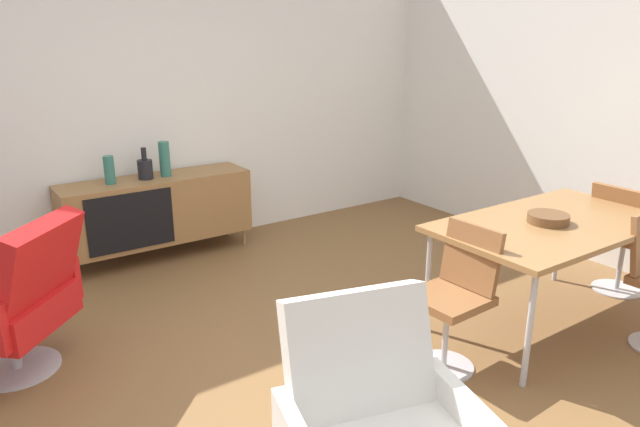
# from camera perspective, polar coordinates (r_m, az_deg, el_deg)

# --- Properties ---
(ground_plane) EXTENTS (8.32, 8.32, 0.00)m
(ground_plane) POSITION_cam_1_polar(r_m,az_deg,el_deg) (3.44, -3.10, -16.30)
(ground_plane) COLOR brown
(wall_back) EXTENTS (6.80, 0.12, 2.80)m
(wall_back) POSITION_cam_1_polar(r_m,az_deg,el_deg) (5.29, -18.61, 11.07)
(wall_back) COLOR white
(wall_back) RESTS_ON ground_plane
(wall_right) EXTENTS (0.12, 5.60, 2.80)m
(wall_right) POSITION_cam_1_polar(r_m,az_deg,el_deg) (5.30, 28.05, 9.96)
(wall_right) COLOR white
(wall_right) RESTS_ON ground_plane
(sideboard) EXTENTS (1.60, 0.45, 0.72)m
(sideboard) POSITION_cam_1_polar(r_m,az_deg,el_deg) (5.21, -15.75, 0.43)
(sideboard) COLOR olive
(sideboard) RESTS_ON ground_plane
(vase_cobalt) EXTENTS (0.09, 0.09, 0.30)m
(vase_cobalt) POSITION_cam_1_polar(r_m,az_deg,el_deg) (5.14, -15.08, 5.21)
(vase_cobalt) COLOR #337266
(vase_cobalt) RESTS_ON sideboard
(vase_sculptural_dark) EXTENTS (0.12, 0.12, 0.27)m
(vase_sculptural_dark) POSITION_cam_1_polar(r_m,az_deg,el_deg) (5.10, -16.88, 4.28)
(vase_sculptural_dark) COLOR black
(vase_sculptural_dark) RESTS_ON sideboard
(vase_ceramic_small) EXTENTS (0.08, 0.08, 0.23)m
(vase_ceramic_small) POSITION_cam_1_polar(r_m,az_deg,el_deg) (5.02, -20.08, 4.05)
(vase_ceramic_small) COLOR #337266
(vase_ceramic_small) RESTS_ON sideboard
(dining_table) EXTENTS (1.60, 0.90, 0.74)m
(dining_table) POSITION_cam_1_polar(r_m,az_deg,el_deg) (4.05, 22.03, -1.28)
(dining_table) COLOR olive
(dining_table) RESTS_ON ground_plane
(wooden_bowl_on_table) EXTENTS (0.26, 0.26, 0.06)m
(wooden_bowl_on_table) POSITION_cam_1_polar(r_m,az_deg,el_deg) (3.98, 21.59, -0.45)
(wooden_bowl_on_table) COLOR brown
(wooden_bowl_on_table) RESTS_ON dining_table
(dining_chair_near_window) EXTENTS (0.44, 0.42, 0.86)m
(dining_chair_near_window) POSITION_cam_1_polar(r_m,az_deg,el_deg) (3.47, 13.22, -7.62)
(dining_chair_near_window) COLOR brown
(dining_chair_near_window) RESTS_ON ground_plane
(dining_chair_far_end) EXTENTS (0.43, 0.40, 0.86)m
(dining_chair_far_end) POSITION_cam_1_polar(r_m,az_deg,el_deg) (4.86, 27.59, -1.83)
(dining_chair_far_end) COLOR brown
(dining_chair_far_end) RESTS_ON ground_plane
(lounge_chair_red) EXTENTS (0.91, 0.91, 0.95)m
(lounge_chair_red) POSITION_cam_1_polar(r_m,az_deg,el_deg) (3.73, -27.80, -7.44)
(lounge_chair_red) COLOR red
(lounge_chair_red) RESTS_ON ground_plane
(armchair_black_shell) EXTENTS (0.83, 0.79, 0.95)m
(armchair_black_shell) POSITION_cam_1_polar(r_m,az_deg,el_deg) (2.38, 5.42, -20.12)
(armchair_black_shell) COLOR silver
(armchair_black_shell) RESTS_ON ground_plane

